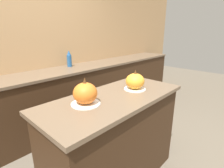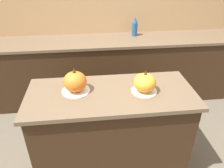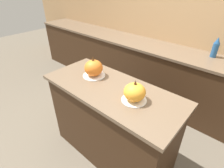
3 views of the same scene
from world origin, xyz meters
The scene contains 7 objects.
ground_plane centered at (0.00, 0.00, 0.00)m, with size 12.00×12.00×0.00m, color #665B4C.
wall_back centered at (0.00, 1.66, 1.25)m, with size 8.00×0.06×2.50m.
kitchen_island centered at (0.00, 0.00, 0.47)m, with size 1.41×0.61×0.93m.
back_counter centered at (0.00, 1.33, 0.46)m, with size 6.00×0.60×0.92m.
pumpkin_cake_left centered at (-0.29, 0.05, 1.02)m, with size 0.24×0.24×0.22m.
pumpkin_cake_right centered at (0.28, -0.02, 1.01)m, with size 0.22×0.22×0.20m.
bottle_tall centered at (0.50, 1.46, 1.05)m, with size 0.08×0.08×0.26m.
Camera 3 is at (0.93, -1.03, 1.84)m, focal length 28.00 mm.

